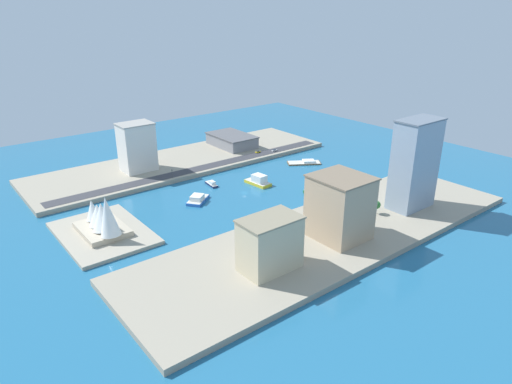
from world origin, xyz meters
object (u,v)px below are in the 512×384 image
object	(u,v)px
patrol_launch_navy	(212,184)
ferry_yellow_fast	(258,181)
water_taxi_orange	(352,178)
van_white	(274,150)
office_block_beige	(270,244)
taxi_yellow_cab	(258,152)
warehouse_low_gray	(232,140)
apartment_midrise_tan	(340,207)
hotel_broad_white	(137,147)
barge_flat_brown	(305,162)
tower_tall_glass	(415,164)
ferry_green_doubledeck	(318,184)
catamaran_blue	(198,199)
traffic_light_waterfront	(172,173)
opera_landmark	(102,218)

from	to	relation	value
patrol_launch_navy	ferry_yellow_fast	size ratio (longest dim) A/B	0.67
water_taxi_orange	van_white	world-z (taller)	van_white
office_block_beige	taxi_yellow_cab	distance (m)	180.50
taxi_yellow_cab	patrol_launch_navy	bearing A→B (deg)	115.55
warehouse_low_gray	apartment_midrise_tan	bearing A→B (deg)	162.60
hotel_broad_white	water_taxi_orange	bearing A→B (deg)	-133.13
ferry_yellow_fast	water_taxi_orange	bearing A→B (deg)	-121.05
barge_flat_brown	water_taxi_orange	world-z (taller)	water_taxi_orange
ferry_yellow_fast	tower_tall_glass	bearing A→B (deg)	-154.33
warehouse_low_gray	tower_tall_glass	xyz separation A→B (m)	(-173.17, -9.09, 22.06)
taxi_yellow_cab	ferry_green_doubledeck	bearing A→B (deg)	172.01
ferry_green_doubledeck	hotel_broad_white	world-z (taller)	hotel_broad_white
catamaran_blue	apartment_midrise_tan	bearing A→B (deg)	-161.69
water_taxi_orange	patrol_launch_navy	distance (m)	101.05
water_taxi_orange	traffic_light_waterfront	bearing A→B (deg)	53.79
water_taxi_orange	office_block_beige	bearing A→B (deg)	114.81
van_white	traffic_light_waterfront	bearing A→B (deg)	92.64
traffic_light_waterfront	hotel_broad_white	bearing A→B (deg)	18.94
ferry_yellow_fast	ferry_green_doubledeck	xyz separation A→B (m)	(-29.83, -28.45, -0.56)
apartment_midrise_tan	office_block_beige	size ratio (longest dim) A/B	1.20
water_taxi_orange	ferry_green_doubledeck	size ratio (longest dim) A/B	0.47
catamaran_blue	van_white	world-z (taller)	van_white
apartment_midrise_tan	opera_landmark	size ratio (longest dim) A/B	0.94
catamaran_blue	hotel_broad_white	world-z (taller)	hotel_broad_white
barge_flat_brown	tower_tall_glass	world-z (taller)	tower_tall_glass
barge_flat_brown	taxi_yellow_cab	xyz separation A→B (m)	(37.75, 18.16, 3.06)
van_white	opera_landmark	world-z (taller)	opera_landmark
tower_tall_glass	taxi_yellow_cab	xyz separation A→B (m)	(142.53, 4.43, -26.12)
warehouse_low_gray	tower_tall_glass	bearing A→B (deg)	-177.00
catamaran_blue	ferry_yellow_fast	distance (m)	49.46
taxi_yellow_cab	opera_landmark	distance (m)	165.38
warehouse_low_gray	traffic_light_waterfront	bearing A→B (deg)	116.67
office_block_beige	traffic_light_waterfront	bearing A→B (deg)	-9.56
traffic_light_waterfront	tower_tall_glass	bearing A→B (deg)	-146.00
taxi_yellow_cab	hotel_broad_white	bearing A→B (deg)	77.35
warehouse_low_gray	opera_landmark	xyz separation A→B (m)	(-90.21, 149.47, 2.73)
hotel_broad_white	warehouse_low_gray	bearing A→B (deg)	-84.29
ferry_green_doubledeck	warehouse_low_gray	size ratio (longest dim) A/B	0.64
taxi_yellow_cab	warehouse_low_gray	bearing A→B (deg)	8.64
catamaran_blue	ferry_green_doubledeck	size ratio (longest dim) A/B	0.72
office_block_beige	taxi_yellow_cab	bearing A→B (deg)	-36.75
ferry_yellow_fast	tower_tall_glass	size ratio (longest dim) A/B	0.39
ferry_yellow_fast	hotel_broad_white	distance (m)	93.14
water_taxi_orange	traffic_light_waterfront	distance (m)	128.87
water_taxi_orange	hotel_broad_white	size ratio (longest dim) A/B	0.37
office_block_beige	taxi_yellow_cab	size ratio (longest dim) A/B	6.03
barge_flat_brown	hotel_broad_white	world-z (taller)	hotel_broad_white
patrol_launch_navy	opera_landmark	world-z (taller)	opera_landmark
water_taxi_orange	warehouse_low_gray	distance (m)	118.98
barge_flat_brown	ferry_yellow_fast	bearing A→B (deg)	102.52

